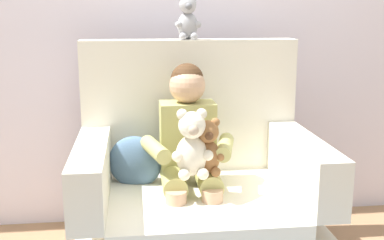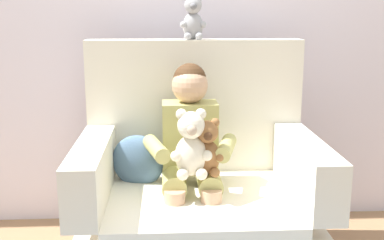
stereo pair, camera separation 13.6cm
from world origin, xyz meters
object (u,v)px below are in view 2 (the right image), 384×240
object	(u,v)px
plush_brown	(207,149)
plush_grey_on_backrest	(193,19)
seated_child	(191,144)
armchair	(198,201)
throw_pillow	(138,161)
plush_cream	(191,145)

from	to	relation	value
plush_brown	plush_grey_on_backrest	bearing A→B (deg)	102.43
seated_child	plush_grey_on_backrest	size ratio (longest dim) A/B	3.70
armchair	plush_brown	distance (m)	0.33
plush_brown	throw_pillow	size ratio (longest dim) A/B	0.98
armchair	plush_brown	size ratio (longest dim) A/B	4.28
armchair	throw_pillow	world-z (taller)	armchair
plush_brown	armchair	bearing A→B (deg)	109.25
plush_cream	throw_pillow	world-z (taller)	plush_cream
throw_pillow	plush_cream	bearing A→B (deg)	-46.65
armchair	plush_grey_on_backrest	bearing A→B (deg)	91.40
plush_grey_on_backrest	throw_pillow	bearing A→B (deg)	-144.21
plush_brown	plush_grey_on_backrest	world-z (taller)	plush_grey_on_backrest
plush_grey_on_backrest	throw_pillow	size ratio (longest dim) A/B	0.86
armchair	throw_pillow	distance (m)	0.35
armchair	plush_cream	xyz separation A→B (m)	(-0.04, -0.16, 0.32)
plush_brown	throw_pillow	xyz separation A→B (m)	(-0.32, 0.24, -0.13)
armchair	seated_child	size ratio (longest dim) A/B	1.33
seated_child	armchair	bearing A→B (deg)	0.73
seated_child	plush_grey_on_backrest	distance (m)	0.64
plush_brown	throw_pillow	distance (m)	0.42
plush_brown	seated_child	bearing A→B (deg)	121.50
seated_child	plush_grey_on_backrest	bearing A→B (deg)	92.87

